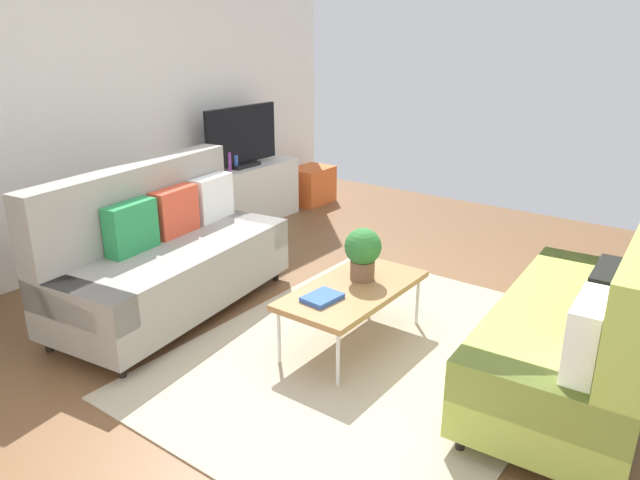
% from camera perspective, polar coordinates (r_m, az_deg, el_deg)
% --- Properties ---
extents(ground_plane, '(7.68, 7.68, 0.00)m').
position_cam_1_polar(ground_plane, '(4.14, 2.87, -10.05)').
color(ground_plane, brown).
extents(wall_far, '(6.40, 0.12, 2.90)m').
position_cam_1_polar(wall_far, '(5.68, -21.59, 12.27)').
color(wall_far, white).
rests_on(wall_far, ground_plane).
extents(area_rug, '(2.90, 2.20, 0.01)m').
position_cam_1_polar(area_rug, '(4.04, 5.07, -10.80)').
color(area_rug, tan).
rests_on(area_rug, ground_plane).
extents(couch_beige, '(1.99, 1.08, 1.10)m').
position_cam_1_polar(couch_beige, '(4.61, -14.56, -1.30)').
color(couch_beige, gray).
rests_on(couch_beige, ground_plane).
extents(couch_green, '(1.95, 0.95, 1.10)m').
position_cam_1_polar(couch_green, '(3.74, 24.43, -7.66)').
color(couch_green, '#A3BC4C').
rests_on(couch_green, ground_plane).
extents(coffee_table, '(1.10, 0.56, 0.42)m').
position_cam_1_polar(coffee_table, '(4.00, 3.18, -4.88)').
color(coffee_table, '#9E7042').
rests_on(coffee_table, ground_plane).
extents(tv_console, '(1.40, 0.44, 0.64)m').
position_cam_1_polar(tv_console, '(6.59, -7.39, 4.29)').
color(tv_console, silver).
rests_on(tv_console, ground_plane).
extents(tv, '(1.00, 0.20, 0.64)m').
position_cam_1_polar(tv, '(6.44, -7.51, 9.69)').
color(tv, black).
rests_on(tv, tv_console).
extents(storage_trunk, '(0.52, 0.40, 0.44)m').
position_cam_1_polar(storage_trunk, '(7.35, -0.84, 5.28)').
color(storage_trunk, orange).
rests_on(storage_trunk, ground_plane).
extents(potted_plant, '(0.25, 0.25, 0.37)m').
position_cam_1_polar(potted_plant, '(4.04, 4.13, -1.06)').
color(potted_plant, brown).
rests_on(potted_plant, coffee_table).
extents(table_book_0, '(0.25, 0.20, 0.03)m').
position_cam_1_polar(table_book_0, '(3.79, 0.21, -5.54)').
color(table_book_0, '#3359B2').
rests_on(table_book_0, coffee_table).
extents(vase_0, '(0.11, 0.11, 0.13)m').
position_cam_1_polar(vase_0, '(6.14, -11.64, 6.61)').
color(vase_0, '#B24C4C').
rests_on(vase_0, tv_console).
extents(vase_1, '(0.13, 0.13, 0.16)m').
position_cam_1_polar(vase_1, '(6.25, -10.50, 7.05)').
color(vase_1, silver).
rests_on(vase_1, tv_console).
extents(bottle_0, '(0.04, 0.04, 0.19)m').
position_cam_1_polar(bottle_0, '(6.31, -8.68, 7.45)').
color(bottle_0, purple).
rests_on(bottle_0, tv_console).
extents(bottle_1, '(0.05, 0.05, 0.15)m').
position_cam_1_polar(bottle_1, '(6.38, -8.08, 7.40)').
color(bottle_1, '#3359B2').
rests_on(bottle_1, tv_console).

